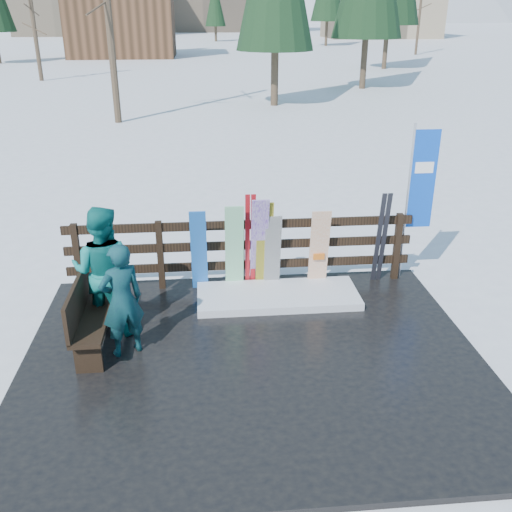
{
  "coord_description": "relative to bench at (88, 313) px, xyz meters",
  "views": [
    {
      "loc": [
        -0.56,
        -6.3,
        4.27
      ],
      "look_at": [
        0.13,
        1.0,
        1.1
      ],
      "focal_mm": 40.0,
      "sensor_mm": 36.0,
      "label": 1
    }
  ],
  "objects": [
    {
      "name": "snowboard_0",
      "position": [
        1.47,
        1.5,
        0.2
      ],
      "size": [
        0.25,
        0.36,
        1.43
      ],
      "primitive_type": "cube",
      "rotation": [
        0.23,
        0.0,
        0.0
      ],
      "color": "blue",
      "rests_on": "deck"
    },
    {
      "name": "snowboard_5",
      "position": [
        3.39,
        1.5,
        0.16
      ],
      "size": [
        0.31,
        0.21,
        1.34
      ],
      "primitive_type": "cube",
      "rotation": [
        0.14,
        0.0,
        0.0
      ],
      "color": "white",
      "rests_on": "deck"
    },
    {
      "name": "bench",
      "position": [
        0.0,
        0.0,
        0.0
      ],
      "size": [
        0.41,
        1.5,
        0.97
      ],
      "color": "black",
      "rests_on": "deck"
    },
    {
      "name": "person_front",
      "position": [
        0.49,
        -0.19,
        0.26
      ],
      "size": [
        0.67,
        0.59,
        1.55
      ],
      "primitive_type": "imported",
      "rotation": [
        0.0,
        0.0,
        3.62
      ],
      "color": "#0E4F44",
      "rests_on": "deck"
    },
    {
      "name": "snowboard_4",
      "position": [
        2.64,
        1.5,
        0.13
      ],
      "size": [
        0.26,
        0.26,
        1.3
      ],
      "primitive_type": "cube",
      "rotation": [
        0.18,
        0.0,
        0.0
      ],
      "color": "black",
      "rests_on": "deck"
    },
    {
      "name": "snow_patch",
      "position": [
        2.68,
        1.12,
        -0.46
      ],
      "size": [
        2.52,
        1.0,
        0.12
      ],
      "primitive_type": "cube",
      "color": "white",
      "rests_on": "deck"
    },
    {
      "name": "snowboard_3",
      "position": [
        2.42,
        1.5,
        0.28
      ],
      "size": [
        0.27,
        0.47,
        1.6
      ],
      "primitive_type": "cube",
      "rotation": [
        0.27,
        0.0,
        0.0
      ],
      "color": "silver",
      "rests_on": "deck"
    },
    {
      "name": "snowboard_2",
      "position": [
        2.5,
        1.5,
        0.25
      ],
      "size": [
        0.26,
        0.32,
        1.53
      ],
      "primitive_type": "cube",
      "rotation": [
        0.19,
        0.0,
        0.0
      ],
      "color": "yellow",
      "rests_on": "deck"
    },
    {
      "name": "person_back",
      "position": [
        0.18,
        0.46,
        0.4
      ],
      "size": [
        1.0,
        0.84,
        1.83
      ],
      "primitive_type": "imported",
      "rotation": [
        0.0,
        0.0,
        2.97
      ],
      "color": "#0E6E6B",
      "rests_on": "deck"
    },
    {
      "name": "ground",
      "position": [
        2.15,
        -0.48,
        -0.6
      ],
      "size": [
        700.0,
        700.0,
        0.0
      ],
      "primitive_type": "plane",
      "color": "white",
      "rests_on": "ground"
    },
    {
      "name": "snowboard_1",
      "position": [
        2.03,
        1.5,
        0.23
      ],
      "size": [
        0.29,
        0.31,
        1.48
      ],
      "primitive_type": "cube",
      "rotation": [
        0.19,
        0.0,
        0.0
      ],
      "color": "white",
      "rests_on": "deck"
    },
    {
      "name": "ski_pair_a",
      "position": [
        2.29,
        1.57,
        0.3
      ],
      "size": [
        0.16,
        0.22,
        1.63
      ],
      "color": "#AD151D",
      "rests_on": "deck"
    },
    {
      "name": "rental_flag",
      "position": [
        5.02,
        1.77,
        1.09
      ],
      "size": [
        0.45,
        0.04,
        2.6
      ],
      "color": "silver",
      "rests_on": "deck"
    },
    {
      "name": "fence",
      "position": [
        2.15,
        1.72,
        0.14
      ],
      "size": [
        5.6,
        0.1,
        1.15
      ],
      "color": "black",
      "rests_on": "deck"
    },
    {
      "name": "ski_pair_b",
      "position": [
        4.42,
        1.57,
        0.28
      ],
      "size": [
        0.17,
        0.26,
        1.59
      ],
      "color": "black",
      "rests_on": "deck"
    },
    {
      "name": "deck",
      "position": [
        2.15,
        -0.48,
        -0.56
      ],
      "size": [
        6.0,
        5.0,
        0.08
      ],
      "primitive_type": "cube",
      "color": "black",
      "rests_on": "ground"
    }
  ]
}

